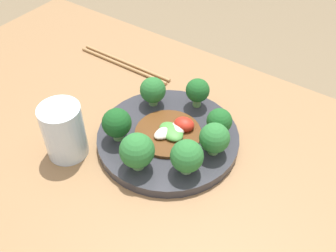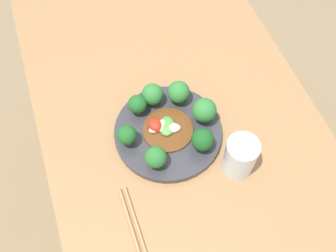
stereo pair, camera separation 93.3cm
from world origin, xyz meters
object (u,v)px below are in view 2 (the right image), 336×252
Objects in this scene: broccoli_south at (204,111)px; broccoli_northeast at (137,104)px; chopsticks at (138,240)px; broccoli_southwest at (202,140)px; stirfry_center at (165,128)px; broccoli_southeast at (179,92)px; plate at (168,132)px; broccoli_north at (127,135)px; broccoli_east at (152,94)px; drinking_glass at (240,156)px; broccoli_northwest at (156,157)px.

broccoli_northeast is (0.07, 0.14, -0.01)m from broccoli_south.
broccoli_south is at bearing -116.78° from broccoli_northeast.
broccoli_southwest is at bearing -52.74° from chopsticks.
broccoli_south reaches higher than stirfry_center.
broccoli_southeast is at bearing 2.26° from broccoli_southwest.
broccoli_south reaches higher than plate.
broccoli_north is 0.96× the size of broccoli_southeast.
broccoli_east is (0.15, 0.06, -0.00)m from broccoli_southwest.
broccoli_north is (0.00, 0.10, 0.04)m from plate.
drinking_glass is (-0.13, -0.12, 0.04)m from plate.
broccoli_northeast is 0.54× the size of drinking_glass.
broccoli_southeast is at bearing -40.50° from stirfry_center.
drinking_glass reaches higher than broccoli_northwest.
broccoli_northeast is at bearing 89.51° from broccoli_southeast.
stirfry_center is (0.08, -0.05, -0.02)m from broccoli_northwest.
broccoli_south is at bearing -151.73° from broccoli_southeast.
drinking_glass is (-0.13, -0.03, -0.00)m from broccoli_south.
drinking_glass is (-0.06, -0.17, -0.00)m from broccoli_northwest.
broccoli_north is at bearing 134.60° from broccoli_east.
plate is at bearing 91.44° from broccoli_south.
broccoli_northwest is at bearing 71.48° from drinking_glass.
broccoli_southwest is 0.52× the size of stirfry_center.
broccoli_northeast is (0.07, -0.05, -0.00)m from broccoli_north.
broccoli_southeast is 1.04× the size of broccoli_east.
broccoli_southwest reaches higher than broccoli_northwest.
broccoli_northeast reaches higher than stirfry_center.
broccoli_southeast is 0.10m from broccoli_northeast.
broccoli_northwest is 0.16m from broccoli_south.
broccoli_east is 0.04m from broccoli_northeast.
chopsticks is at bearing 148.71° from stirfry_center.
stirfry_center is at bearing -177.64° from broccoli_east.
broccoli_northwest is 0.17m from broccoli_southeast.
broccoli_northeast is at bearing -1.06° from broccoli_northwest.
broccoli_north is at bearing 89.96° from plate.
broccoli_northeast is at bearing 33.74° from stirfry_center.
broccoli_southwest reaches higher than broccoli_east.
stirfry_center is at bearing -86.89° from broccoli_north.
broccoli_east is at bearing 5.69° from plate.
broccoli_northwest is at bearing 178.94° from broccoli_northeast.
broccoli_south is 0.67× the size of drinking_glass.
broccoli_east is 1.09× the size of broccoli_northeast.
broccoli_southwest is at bearing 44.93° from drinking_glass.
plate is 0.10m from broccoli_east.
broccoli_northwest reaches higher than chopsticks.
broccoli_east is 0.50× the size of stirfry_center.
broccoli_northwest is 0.14m from broccoli_northeast.
chopsticks is at bearing 108.48° from drinking_glass.
drinking_glass reaches higher than chopsticks.
broccoli_north is 0.16m from broccoli_southeast.
broccoli_southeast reaches higher than broccoli_east.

